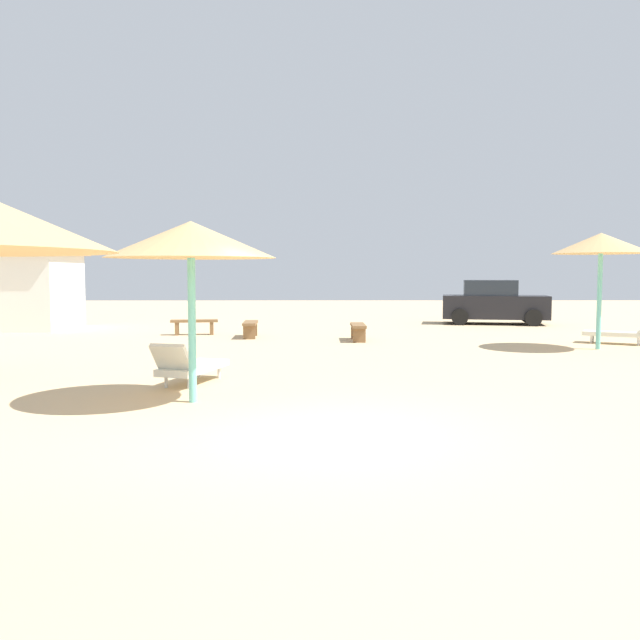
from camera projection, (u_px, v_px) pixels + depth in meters
name	position (u px, v px, depth m)	size (l,w,h in m)	color
ground_plane	(322.00, 434.00, 8.10)	(80.00, 80.00, 0.00)	#D1B284
parasol_1	(191.00, 240.00, 9.94)	(2.59, 2.59, 2.77)	#6BC6BC
parasol_4	(601.00, 244.00, 16.97)	(2.46, 2.46, 3.02)	#6BC6BC
lounger_1	(190.00, 366.00, 11.75)	(1.14, 1.95, 0.81)	silver
lounger_4	(621.00, 333.00, 18.44)	(1.96, 1.46, 0.74)	silver
bench_0	(250.00, 326.00, 20.31)	(0.45, 1.51, 0.49)	brown
bench_1	(194.00, 324.00, 21.18)	(1.54, 0.63, 0.49)	brown
bench_2	(358.00, 329.00, 19.35)	(0.40, 1.50, 0.49)	brown
parked_car	(494.00, 303.00, 25.69)	(4.26, 2.60, 1.72)	black
beach_cabana	(16.00, 289.00, 23.29)	(4.13, 3.72, 2.83)	white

